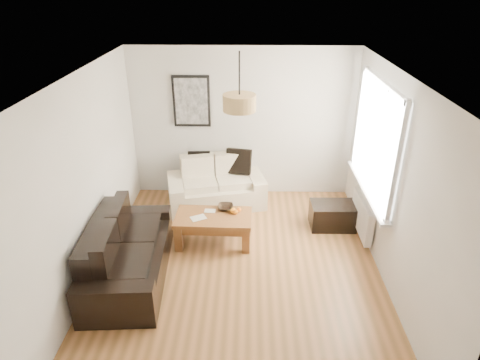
{
  "coord_description": "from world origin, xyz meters",
  "views": [
    {
      "loc": [
        0.12,
        -4.53,
        3.61
      ],
      "look_at": [
        0.0,
        0.6,
        1.05
      ],
      "focal_mm": 31.02,
      "sensor_mm": 36.0,
      "label": 1
    }
  ],
  "objects_px": {
    "sofa_leather": "(128,250)",
    "loveseat_cream": "(216,183)",
    "ottoman": "(333,215)",
    "coffee_table": "(214,229)"
  },
  "relations": [
    {
      "from": "loveseat_cream",
      "to": "coffee_table",
      "type": "bearing_deg",
      "value": -100.65
    },
    {
      "from": "loveseat_cream",
      "to": "ottoman",
      "type": "bearing_deg",
      "value": -33.31
    },
    {
      "from": "ottoman",
      "to": "loveseat_cream",
      "type": "bearing_deg",
      "value": 159.93
    },
    {
      "from": "coffee_table",
      "to": "ottoman",
      "type": "height_order",
      "value": "coffee_table"
    },
    {
      "from": "loveseat_cream",
      "to": "coffee_table",
      "type": "height_order",
      "value": "loveseat_cream"
    },
    {
      "from": "loveseat_cream",
      "to": "sofa_leather",
      "type": "xyz_separation_m",
      "value": [
        -0.99,
        -1.97,
        0.01
      ]
    },
    {
      "from": "sofa_leather",
      "to": "ottoman",
      "type": "xyz_separation_m",
      "value": [
        2.88,
        1.28,
        -0.21
      ]
    },
    {
      "from": "loveseat_cream",
      "to": "ottoman",
      "type": "height_order",
      "value": "loveseat_cream"
    },
    {
      "from": "sofa_leather",
      "to": "loveseat_cream",
      "type": "bearing_deg",
      "value": -30.55
    },
    {
      "from": "sofa_leather",
      "to": "ottoman",
      "type": "height_order",
      "value": "sofa_leather"
    }
  ]
}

